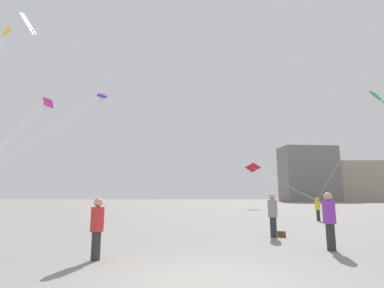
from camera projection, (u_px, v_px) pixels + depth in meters
ground_plane at (208, 283)px, 5.77m from camera, size 300.00×300.00×0.00m
person_in_grey at (273, 213)px, 12.24m from camera, size 0.38×0.38×1.75m
person_in_purple at (329, 218)px, 9.29m from camera, size 0.38×0.38×1.75m
person_in_yellow at (318, 208)px, 20.19m from camera, size 0.34×0.34×1.57m
person_in_red at (97, 226)px, 7.90m from camera, size 0.35×0.35×1.59m
kite_emerald_diamond at (375, 97)px, 15.73m from camera, size 1.57×6.16×5.89m
kite_violet_diamond at (102, 96)px, 33.97m from camera, size 1.87×20.00×12.18m
kite_magenta_delta at (47, 104)px, 29.41m from camera, size 3.82×16.10×9.86m
kite_crimson_delta at (254, 168)px, 42.84m from camera, size 1.72×23.05×4.91m
kite_cobalt_delta at (29, 26)px, 17.38m from camera, size 2.11×3.34×10.69m
kite_amber_diamond at (5, 33)px, 22.25m from camera, size 3.18×7.79×12.93m
building_left_hall at (308, 174)px, 88.19m from camera, size 16.12×9.55×15.99m
building_centre_hall at (365, 182)px, 90.35m from camera, size 24.93×12.64×11.75m
handbag_beside_flyer at (282, 234)px, 12.20m from camera, size 0.35×0.26×0.24m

